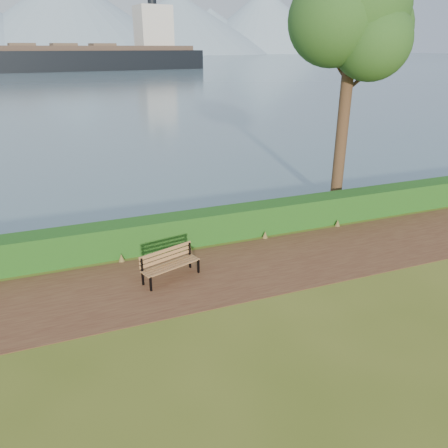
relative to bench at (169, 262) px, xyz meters
name	(u,v)px	position (x,y,z in m)	size (l,w,h in m)	color
ground	(246,273)	(2.10, -0.55, -0.48)	(140.00, 140.00, 0.00)	#505D1A
path	(242,269)	(2.10, -0.25, -0.48)	(40.00, 3.40, 0.01)	#51291B
hedge	(215,225)	(2.10, 2.05, 0.02)	(32.00, 0.85, 1.00)	#144614
water	(52,58)	(2.10, 259.45, -0.48)	(700.00, 510.00, 0.00)	#415A68
mountains	(31,17)	(-7.07, 405.50, 27.21)	(585.00, 190.00, 70.00)	#7E95A8
bench	(169,262)	(0.00, 0.00, 0.00)	(1.74, 0.99, 0.84)	black
tree	(354,14)	(7.73, 3.32, 6.57)	(4.89, 4.03, 9.48)	#392317
cargo_ship	(84,58)	(7.78, 119.28, 2.70)	(71.16, 20.06, 21.35)	black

